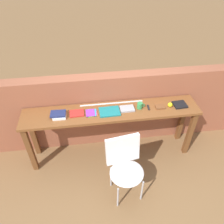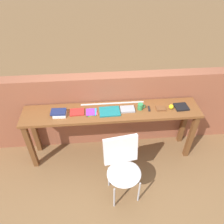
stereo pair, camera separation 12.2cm
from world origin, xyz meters
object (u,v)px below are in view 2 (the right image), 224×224
Objects in this scene: chair_white_moulded at (123,165)px; magazine_cycling at (77,112)px; mug at (141,106)px; book_open_centre at (110,111)px; book_repair_rightmost at (181,107)px; book_stack_leftmost at (59,113)px; sports_ball_small at (171,107)px; multitool_folded at (149,109)px; pamphlet_pile_colourful at (92,112)px; leather_journal_brown at (161,108)px.

magazine_cycling reaches higher than chair_white_moulded.
mug is (0.32, 0.68, 0.40)m from chair_white_moulded.
book_open_centre is (0.45, -0.03, 0.00)m from magazine_cycling.
book_repair_rightmost is at bearing -1.66° from mug.
book_stack_leftmost is at bearing 141.12° from chair_white_moulded.
book_repair_rightmost reaches higher than magazine_cycling.
book_repair_rightmost is at bearing 36.15° from chair_white_moulded.
book_stack_leftmost is at bearing -179.89° from sports_ball_small.
book_open_centre reaches higher than multitool_folded.
chair_white_moulded is at bearing -81.43° from book_open_centre.
book_repair_rightmost is at bearing -2.43° from magazine_cycling.
sports_ball_small reaches higher than book_open_centre.
pamphlet_pile_colourful is at bearing 179.69° from sports_ball_small.
chair_white_moulded is at bearing -38.88° from book_stack_leftmost.
mug is at bearing 174.18° from multitool_folded.
book_repair_rightmost reaches higher than multitool_folded.
pamphlet_pile_colourful is at bearing 176.84° from book_repair_rightmost.
magazine_cycling is (-0.57, 0.68, 0.36)m from chair_white_moulded.
magazine_cycling is 1.79× the size of multitool_folded.
multitool_folded is (0.12, -0.01, -0.04)m from mug.
mug is (0.68, 0.02, 0.04)m from pamphlet_pile_colourful.
multitool_folded is at bearing 176.05° from book_repair_rightmost.
book_repair_rightmost reaches higher than chair_white_moulded.
mug reaches higher than book_open_centre.
chair_white_moulded is 1.07m from sports_ball_small.
pamphlet_pile_colourful is 0.25m from book_open_centre.
multitool_folded is (0.81, 0.01, 0.00)m from pamphlet_pile_colourful.
book_repair_rightmost reaches higher than leather_journal_brown.
magazine_cycling is at bearing -179.82° from leather_journal_brown.
book_open_centre is at bearing 177.35° from book_repair_rightmost.
chair_white_moulded is 3.14× the size of book_open_centre.
magazine_cycling is at bearing 175.14° from book_open_centre.
book_stack_leftmost is at bearing -178.54° from leather_journal_brown.
magazine_cycling is at bearing 178.95° from sports_ball_small.
chair_white_moulded is 8.10× the size of mug.
chair_white_moulded is 0.97m from leather_journal_brown.
sports_ball_small is at bearing -179.29° from book_repair_rightmost.
book_stack_leftmost reaches higher than multitool_folded.
chair_white_moulded is 4.85× the size of book_repair_rightmost.
book_repair_rightmost is at bearing 0.22° from pamphlet_pile_colourful.
chair_white_moulded is at bearing -115.31° from mug.
mug is at bearing 1.57° from book_stack_leftmost.
chair_white_moulded is 6.86× the size of leather_journal_brown.
book_stack_leftmost is (-0.80, 0.65, 0.38)m from chair_white_moulded.
book_stack_leftmost is at bearing -178.83° from pamphlet_pile_colourful.
pamphlet_pile_colourful is 2.56× the size of sports_ball_small.
chair_white_moulded is 8.10× the size of multitool_folded.
chair_white_moulded is at bearing -139.19° from sports_ball_small.
mug is 0.13m from multitool_folded.
mug is at bearing 176.17° from leather_journal_brown.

